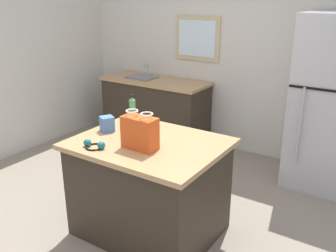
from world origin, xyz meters
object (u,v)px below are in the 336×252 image
kitchen_island (149,187)px  ear_defenders (94,145)px  bottle (132,109)px  refrigerator (331,104)px  small_box (107,124)px  shopping_bag (140,133)px

kitchen_island → ear_defenders: (-0.29, -0.35, 0.46)m
bottle → kitchen_island: bearing=-37.6°
refrigerator → ear_defenders: (-1.39, -2.17, -0.04)m
kitchen_island → small_box: 0.69m
shopping_bag → bottle: bearing=133.5°
refrigerator → small_box: bearing=-130.7°
kitchen_island → bottle: bottle is taller
ear_defenders → kitchen_island: bearing=50.3°
bottle → small_box: bearing=-95.2°
refrigerator → bottle: refrigerator is taller
refrigerator → small_box: refrigerator is taller
kitchen_island → shopping_bag: shopping_bag is taller
small_box → bottle: bearing=84.8°
kitchen_island → ear_defenders: bearing=-129.7°
kitchen_island → small_box: bearing=179.8°
bottle → ear_defenders: bearing=-78.0°
refrigerator → ear_defenders: bearing=-122.6°
shopping_bag → bottle: 0.67m
small_box → bottle: bottle is taller
small_box → ear_defenders: bearing=-63.5°
kitchen_island → small_box: (-0.46, 0.00, 0.51)m
shopping_bag → small_box: (-0.49, 0.16, -0.07)m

